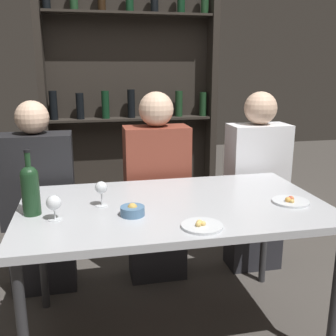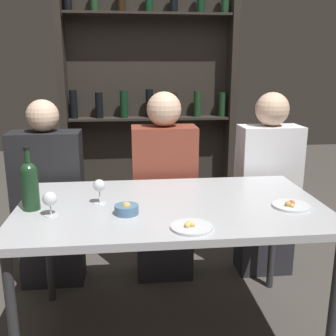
{
  "view_description": "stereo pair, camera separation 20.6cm",
  "coord_description": "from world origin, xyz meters",
  "px_view_note": "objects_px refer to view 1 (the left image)",
  "views": [
    {
      "loc": [
        -0.41,
        -1.82,
        1.41
      ],
      "look_at": [
        0.0,
        0.13,
        0.89
      ],
      "focal_mm": 42.0,
      "sensor_mm": 36.0,
      "label": 1
    },
    {
      "loc": [
        -0.21,
        -1.85,
        1.41
      ],
      "look_at": [
        0.0,
        0.13,
        0.89
      ],
      "focal_mm": 42.0,
      "sensor_mm": 36.0,
      "label": 2
    }
  ],
  "objects_px": {
    "seated_person_right": "(256,187)",
    "snack_bowl": "(132,210)",
    "wine_bottle": "(30,188)",
    "seated_person_center": "(157,193)",
    "wine_glass_1": "(101,189)",
    "food_plate_1": "(202,226)",
    "seated_person_left": "(40,205)",
    "food_plate_0": "(290,201)",
    "wine_glass_0": "(54,203)"
  },
  "relations": [
    {
      "from": "snack_bowl",
      "to": "seated_person_center",
      "type": "bearing_deg",
      "value": 71.37
    },
    {
      "from": "wine_glass_1",
      "to": "seated_person_right",
      "type": "distance_m",
      "value": 1.25
    },
    {
      "from": "seated_person_right",
      "to": "seated_person_center",
      "type": "bearing_deg",
      "value": 180.0
    },
    {
      "from": "seated_person_center",
      "to": "food_plate_0",
      "type": "bearing_deg",
      "value": -52.61
    },
    {
      "from": "seated_person_center",
      "to": "wine_glass_0",
      "type": "bearing_deg",
      "value": -129.69
    },
    {
      "from": "wine_bottle",
      "to": "snack_bowl",
      "type": "relative_size",
      "value": 2.73
    },
    {
      "from": "wine_glass_0",
      "to": "wine_glass_1",
      "type": "xyz_separation_m",
      "value": [
        0.21,
        0.14,
        0.01
      ]
    },
    {
      "from": "wine_glass_1",
      "to": "food_plate_1",
      "type": "distance_m",
      "value": 0.55
    },
    {
      "from": "food_plate_0",
      "to": "seated_person_right",
      "type": "xyz_separation_m",
      "value": [
        0.15,
        0.73,
        -0.16
      ]
    },
    {
      "from": "wine_glass_1",
      "to": "food_plate_0",
      "type": "distance_m",
      "value": 0.95
    },
    {
      "from": "food_plate_1",
      "to": "snack_bowl",
      "type": "xyz_separation_m",
      "value": [
        -0.27,
        0.2,
        0.02
      ]
    },
    {
      "from": "wine_bottle",
      "to": "seated_person_right",
      "type": "relative_size",
      "value": 0.25
    },
    {
      "from": "wine_glass_0",
      "to": "food_plate_1",
      "type": "height_order",
      "value": "wine_glass_0"
    },
    {
      "from": "snack_bowl",
      "to": "seated_person_right",
      "type": "bearing_deg",
      "value": 37.63
    },
    {
      "from": "seated_person_right",
      "to": "snack_bowl",
      "type": "bearing_deg",
      "value": -142.37
    },
    {
      "from": "food_plate_1",
      "to": "seated_person_right",
      "type": "height_order",
      "value": "seated_person_right"
    },
    {
      "from": "snack_bowl",
      "to": "wine_bottle",
      "type": "bearing_deg",
      "value": 166.36
    },
    {
      "from": "food_plate_1",
      "to": "snack_bowl",
      "type": "distance_m",
      "value": 0.34
    },
    {
      "from": "wine_glass_0",
      "to": "food_plate_0",
      "type": "bearing_deg",
      "value": -0.48
    },
    {
      "from": "wine_glass_0",
      "to": "seated_person_left",
      "type": "height_order",
      "value": "seated_person_left"
    },
    {
      "from": "wine_glass_1",
      "to": "seated_person_center",
      "type": "height_order",
      "value": "seated_person_center"
    },
    {
      "from": "seated_person_left",
      "to": "wine_glass_1",
      "type": "bearing_deg",
      "value": -57.52
    },
    {
      "from": "wine_glass_0",
      "to": "snack_bowl",
      "type": "height_order",
      "value": "wine_glass_0"
    },
    {
      "from": "snack_bowl",
      "to": "seated_person_center",
      "type": "xyz_separation_m",
      "value": [
        0.25,
        0.73,
        -0.17
      ]
    },
    {
      "from": "wine_glass_1",
      "to": "seated_person_right",
      "type": "height_order",
      "value": "seated_person_right"
    },
    {
      "from": "wine_glass_1",
      "to": "seated_person_left",
      "type": "height_order",
      "value": "seated_person_left"
    },
    {
      "from": "snack_bowl",
      "to": "seated_person_center",
      "type": "height_order",
      "value": "seated_person_center"
    },
    {
      "from": "wine_glass_1",
      "to": "snack_bowl",
      "type": "distance_m",
      "value": 0.22
    },
    {
      "from": "seated_person_right",
      "to": "food_plate_0",
      "type": "bearing_deg",
      "value": -101.57
    },
    {
      "from": "wine_bottle",
      "to": "food_plate_0",
      "type": "height_order",
      "value": "wine_bottle"
    },
    {
      "from": "wine_glass_1",
      "to": "food_plate_1",
      "type": "bearing_deg",
      "value": -41.51
    },
    {
      "from": "wine_bottle",
      "to": "snack_bowl",
      "type": "height_order",
      "value": "wine_bottle"
    },
    {
      "from": "wine_glass_1",
      "to": "seated_person_center",
      "type": "relative_size",
      "value": 0.1
    },
    {
      "from": "wine_bottle",
      "to": "seated_person_center",
      "type": "height_order",
      "value": "seated_person_center"
    },
    {
      "from": "wine_glass_0",
      "to": "seated_person_right",
      "type": "distance_m",
      "value": 1.5
    },
    {
      "from": "wine_glass_0",
      "to": "food_plate_1",
      "type": "relative_size",
      "value": 0.64
    },
    {
      "from": "wine_bottle",
      "to": "food_plate_1",
      "type": "relative_size",
      "value": 1.7
    },
    {
      "from": "wine_glass_0",
      "to": "food_plate_1",
      "type": "bearing_deg",
      "value": -19.34
    },
    {
      "from": "food_plate_1",
      "to": "seated_person_left",
      "type": "xyz_separation_m",
      "value": [
        -0.77,
        0.93,
        -0.18
      ]
    },
    {
      "from": "wine_glass_1",
      "to": "seated_person_center",
      "type": "xyz_separation_m",
      "value": [
        0.38,
        0.57,
        -0.23
      ]
    },
    {
      "from": "wine_bottle",
      "to": "wine_glass_1",
      "type": "bearing_deg",
      "value": 8.28
    },
    {
      "from": "wine_glass_0",
      "to": "seated_person_left",
      "type": "bearing_deg",
      "value": 101.92
    },
    {
      "from": "wine_bottle",
      "to": "food_plate_0",
      "type": "distance_m",
      "value": 1.27
    },
    {
      "from": "seated_person_left",
      "to": "seated_person_right",
      "type": "relative_size",
      "value": 0.97
    },
    {
      "from": "food_plate_1",
      "to": "seated_person_left",
      "type": "relative_size",
      "value": 0.15
    },
    {
      "from": "wine_bottle",
      "to": "wine_glass_0",
      "type": "distance_m",
      "value": 0.15
    },
    {
      "from": "wine_bottle",
      "to": "seated_person_left",
      "type": "height_order",
      "value": "seated_person_left"
    },
    {
      "from": "food_plate_1",
      "to": "seated_person_center",
      "type": "relative_size",
      "value": 0.14
    },
    {
      "from": "wine_glass_1",
      "to": "food_plate_1",
      "type": "height_order",
      "value": "wine_glass_1"
    },
    {
      "from": "wine_glass_1",
      "to": "seated_person_center",
      "type": "distance_m",
      "value": 0.73
    }
  ]
}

